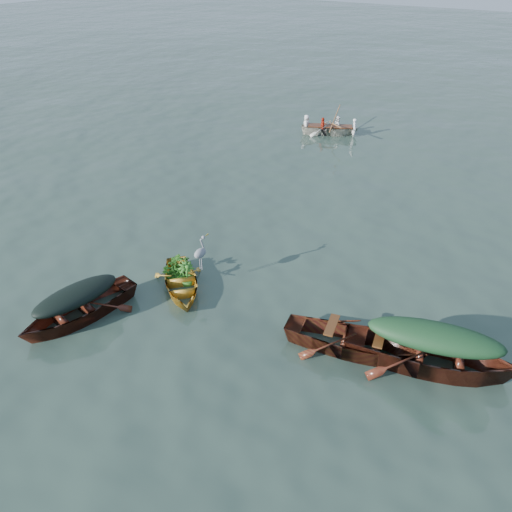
{
  "coord_description": "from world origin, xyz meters",
  "views": [
    {
      "loc": [
        5.71,
        -7.48,
        7.52
      ],
      "look_at": [
        -0.45,
        1.83,
        0.5
      ],
      "focal_mm": 35.0,
      "sensor_mm": 36.0,
      "label": 1
    }
  ],
  "objects": [
    {
      "name": "ground",
      "position": [
        0.0,
        0.0,
        0.0
      ],
      "size": [
        140.0,
        140.0,
        0.0
      ],
      "primitive_type": "plane",
      "color": "#33473C",
      "rests_on": "ground"
    },
    {
      "name": "yellow_dinghy",
      "position": [
        -1.59,
        0.1,
        0.0
      ],
      "size": [
        2.97,
        2.86,
        0.76
      ],
      "primitive_type": "imported",
      "rotation": [
        0.0,
        0.0,
        0.83
      ],
      "color": "#BE7525",
      "rests_on": "ground"
    },
    {
      "name": "dark_covered_boat",
      "position": [
        -2.83,
        -2.09,
        0.0
      ],
      "size": [
        2.02,
        4.01,
        0.97
      ],
      "primitive_type": "imported",
      "rotation": [
        0.0,
        0.0,
        -0.16
      ],
      "color": "#481D10",
      "rests_on": "ground"
    },
    {
      "name": "green_tarp_boat",
      "position": [
        4.53,
        0.8,
        0.0
      ],
      "size": [
        5.1,
        2.73,
        1.17
      ],
      "primitive_type": "imported",
      "rotation": [
        0.0,
        0.0,
        1.83
      ],
      "color": "#512512",
      "rests_on": "ground"
    },
    {
      "name": "open_wooden_boat",
      "position": [
        3.02,
        0.4,
        0.0
      ],
      "size": [
        4.4,
        2.18,
        0.97
      ],
      "primitive_type": "imported",
      "rotation": [
        0.0,
        0.0,
        1.79
      ],
      "color": "#522A14",
      "rests_on": "ground"
    },
    {
      "name": "rowed_boat",
      "position": [
        -3.89,
        13.23,
        0.0
      ],
      "size": [
        3.78,
        2.59,
        0.84
      ],
      "primitive_type": "imported",
      "rotation": [
        0.0,
        0.0,
        2.02
      ],
      "color": "beige",
      "rests_on": "ground"
    },
    {
      "name": "dark_tarp_cover",
      "position": [
        -2.83,
        -2.09,
        0.68
      ],
      "size": [
        1.11,
        2.21,
        0.4
      ],
      "primitive_type": "ellipsoid",
      "rotation": [
        0.0,
        0.0,
        -0.16
      ],
      "color": "black",
      "rests_on": "dark_covered_boat"
    },
    {
      "name": "green_tarp_cover",
      "position": [
        4.53,
        0.8,
        0.85
      ],
      "size": [
        2.81,
        1.5,
        0.52
      ],
      "primitive_type": "ellipsoid",
      "rotation": [
        0.0,
        0.0,
        1.83
      ],
      "color": "#193D1C",
      "rests_on": "green_tarp_boat"
    },
    {
      "name": "thwart_benches",
      "position": [
        3.02,
        0.4,
        0.51
      ],
      "size": [
        2.23,
        1.22,
        0.04
      ],
      "primitive_type": null,
      "rotation": [
        0.0,
        0.0,
        1.79
      ],
      "color": "#4D2912",
      "rests_on": "open_wooden_boat"
    },
    {
      "name": "heron",
      "position": [
        -1.26,
        0.54,
        0.84
      ],
      "size": [
        0.48,
        0.48,
        0.92
      ],
      "primitive_type": null,
      "rotation": [
        0.0,
        0.0,
        0.83
      ],
      "color": "gray",
      "rests_on": "yellow_dinghy"
    },
    {
      "name": "dinghy_weeds",
      "position": [
        -1.98,
        0.49,
        0.68
      ],
      "size": [
        1.14,
        1.12,
        0.6
      ],
      "primitive_type": "imported",
      "rotation": [
        0.0,
        0.0,
        0.83
      ],
      "color": "#23691B",
      "rests_on": "yellow_dinghy"
    },
    {
      "name": "rowers",
      "position": [
        -3.89,
        13.23,
        0.8
      ],
      "size": [
        2.74,
        2.01,
        0.76
      ],
      "primitive_type": "imported",
      "rotation": [
        0.0,
        0.0,
        2.02
      ],
      "color": "white",
      "rests_on": "rowed_boat"
    },
    {
      "name": "oars",
      "position": [
        -3.89,
        13.23,
        0.45
      ],
      "size": [
        1.67,
        2.6,
        0.06
      ],
      "primitive_type": null,
      "rotation": [
        0.0,
        0.0,
        2.02
      ],
      "color": "#8E5F36",
      "rests_on": "rowed_boat"
    }
  ]
}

